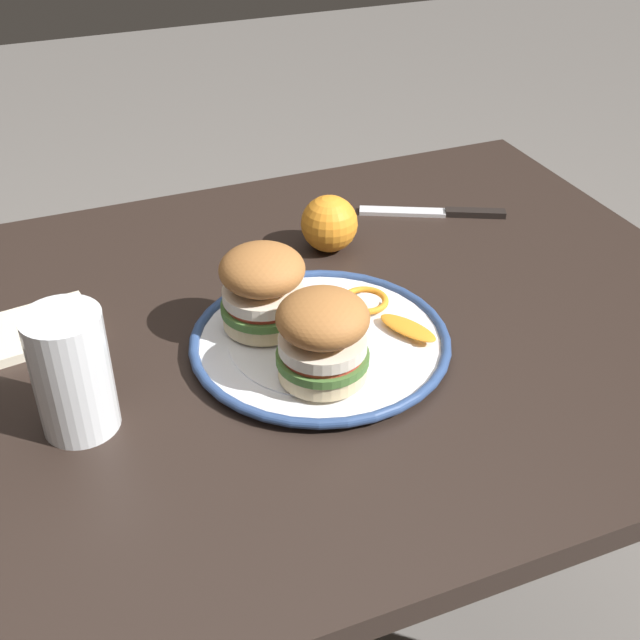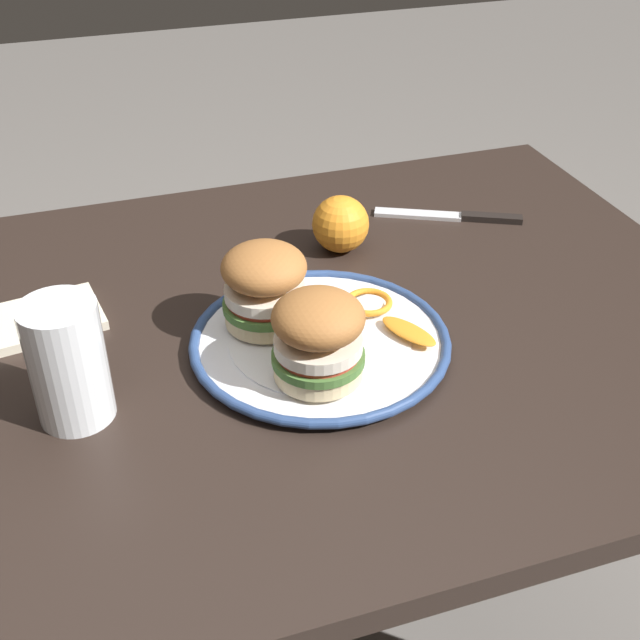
{
  "view_description": "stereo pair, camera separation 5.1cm",
  "coord_description": "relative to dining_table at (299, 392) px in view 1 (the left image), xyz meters",
  "views": [
    {
      "loc": [
        0.29,
        0.77,
        1.28
      ],
      "look_at": [
        -0.01,
        0.06,
        0.74
      ],
      "focal_mm": 46.11,
      "sensor_mm": 36.0,
      "label": 1
    },
    {
      "loc": [
        0.24,
        0.79,
        1.28
      ],
      "look_at": [
        -0.01,
        0.06,
        0.74
      ],
      "focal_mm": 46.11,
      "sensor_mm": 36.0,
      "label": 2
    }
  ],
  "objects": [
    {
      "name": "dining_table",
      "position": [
        0.0,
        0.0,
        0.0
      ],
      "size": [
        1.11,
        0.82,
        0.7
      ],
      "color": "black",
      "rests_on": "ground"
    },
    {
      "name": "dinner_plate",
      "position": [
        -0.01,
        0.06,
        0.12
      ],
      "size": [
        0.31,
        0.31,
        0.02
      ],
      "color": "white",
      "rests_on": "dining_table"
    },
    {
      "name": "sandwich_half_left",
      "position": [
        0.02,
        0.12,
        0.18
      ],
      "size": [
        0.12,
        0.12,
        0.1
      ],
      "color": "beige",
      "rests_on": "dinner_plate"
    },
    {
      "name": "sandwich_half_right",
      "position": [
        0.04,
        0.01,
        0.18
      ],
      "size": [
        0.12,
        0.12,
        0.1
      ],
      "color": "beige",
      "rests_on": "dinner_plate"
    },
    {
      "name": "orange_peel_curled",
      "position": [
        -0.08,
        0.01,
        0.13
      ],
      "size": [
        0.06,
        0.06,
        0.01
      ],
      "color": "orange",
      "rests_on": "dinner_plate"
    },
    {
      "name": "orange_peel_strip_long",
      "position": [
        -0.03,
        -0.0,
        0.13
      ],
      "size": [
        0.07,
        0.07,
        0.01
      ],
      "color": "orange",
      "rests_on": "dinner_plate"
    },
    {
      "name": "orange_peel_strip_short",
      "position": [
        -0.11,
        0.08,
        0.13
      ],
      "size": [
        0.06,
        0.08,
        0.01
      ],
      "color": "orange",
      "rests_on": "dinner_plate"
    },
    {
      "name": "drinking_glass",
      "position": [
        0.27,
        0.09,
        0.16
      ],
      "size": [
        0.08,
        0.08,
        0.14
      ],
      "color": "white",
      "rests_on": "dining_table"
    },
    {
      "name": "whole_orange",
      "position": [
        -0.11,
        -0.16,
        0.15
      ],
      "size": [
        0.08,
        0.08,
        0.08
      ],
      "primitive_type": "sphere",
      "color": "orange",
      "rests_on": "dining_table"
    },
    {
      "name": "table_knife",
      "position": [
        -0.31,
        -0.19,
        0.11
      ],
      "size": [
        0.21,
        0.11,
        0.01
      ],
      "color": "silver",
      "rests_on": "dining_table"
    },
    {
      "name": "folded_napkin",
      "position": [
        0.32,
        -0.1,
        0.11
      ],
      "size": [
        0.19,
        0.13,
        0.01
      ],
      "primitive_type": "cube",
      "rotation": [
        0.0,
        0.0,
        0.15
      ],
      "color": "beige",
      "rests_on": "dining_table"
    }
  ]
}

